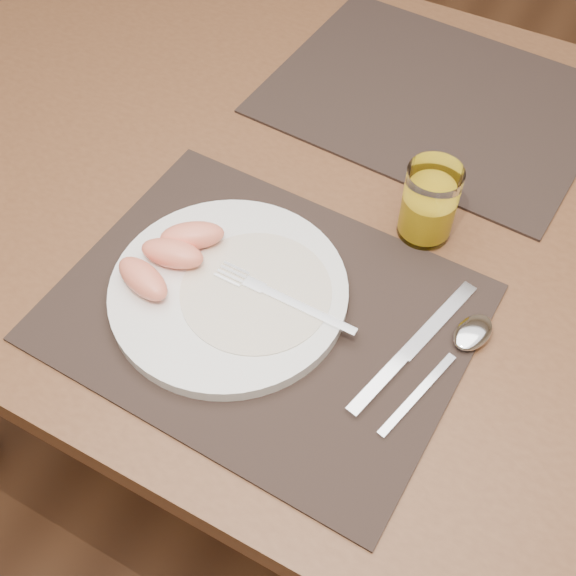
{
  "coord_description": "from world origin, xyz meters",
  "views": [
    {
      "loc": [
        0.24,
        -0.61,
        1.42
      ],
      "look_at": [
        0.0,
        -0.19,
        0.77
      ],
      "focal_mm": 45.0,
      "sensor_mm": 36.0,
      "label": 1
    }
  ],
  "objects_px": {
    "table": "(351,235)",
    "juice_glass": "(429,205)",
    "placemat_near": "(263,312)",
    "fork": "(273,294)",
    "plate": "(229,292)",
    "spoon": "(465,341)",
    "placemat_far": "(433,99)",
    "knife": "(404,357)"
  },
  "relations": [
    {
      "from": "table",
      "to": "juice_glass",
      "type": "bearing_deg",
      "value": -12.02
    },
    {
      "from": "placemat_near",
      "to": "fork",
      "type": "xyz_separation_m",
      "value": [
        0.01,
        0.02,
        0.02
      ]
    },
    {
      "from": "plate",
      "to": "spoon",
      "type": "height_order",
      "value": "plate"
    },
    {
      "from": "fork",
      "to": "juice_glass",
      "type": "bearing_deg",
      "value": 59.68
    },
    {
      "from": "plate",
      "to": "fork",
      "type": "height_order",
      "value": "fork"
    },
    {
      "from": "table",
      "to": "plate",
      "type": "distance_m",
      "value": 0.25
    },
    {
      "from": "table",
      "to": "fork",
      "type": "relative_size",
      "value": 8.0
    },
    {
      "from": "table",
      "to": "plate",
      "type": "bearing_deg",
      "value": -104.04
    },
    {
      "from": "fork",
      "to": "placemat_far",
      "type": "bearing_deg",
      "value": 86.7
    },
    {
      "from": "table",
      "to": "knife",
      "type": "distance_m",
      "value": 0.27
    },
    {
      "from": "placemat_near",
      "to": "juice_glass",
      "type": "bearing_deg",
      "value": 60.46
    },
    {
      "from": "spoon",
      "to": "fork",
      "type": "bearing_deg",
      "value": -166.0
    },
    {
      "from": "placemat_near",
      "to": "spoon",
      "type": "height_order",
      "value": "spoon"
    },
    {
      "from": "placemat_far",
      "to": "juice_glass",
      "type": "relative_size",
      "value": 4.56
    },
    {
      "from": "table",
      "to": "spoon",
      "type": "height_order",
      "value": "spoon"
    },
    {
      "from": "placemat_far",
      "to": "spoon",
      "type": "bearing_deg",
      "value": -63.74
    },
    {
      "from": "spoon",
      "to": "juice_glass",
      "type": "relative_size",
      "value": 1.93
    },
    {
      "from": "knife",
      "to": "juice_glass",
      "type": "height_order",
      "value": "juice_glass"
    },
    {
      "from": "table",
      "to": "placemat_far",
      "type": "relative_size",
      "value": 3.11
    },
    {
      "from": "plate",
      "to": "knife",
      "type": "relative_size",
      "value": 1.24
    },
    {
      "from": "juice_glass",
      "to": "knife",
      "type": "bearing_deg",
      "value": -74.22
    },
    {
      "from": "plate",
      "to": "fork",
      "type": "distance_m",
      "value": 0.05
    },
    {
      "from": "plate",
      "to": "spoon",
      "type": "distance_m",
      "value": 0.27
    },
    {
      "from": "fork",
      "to": "knife",
      "type": "relative_size",
      "value": 0.8
    },
    {
      "from": "knife",
      "to": "spoon",
      "type": "distance_m",
      "value": 0.07
    },
    {
      "from": "placemat_near",
      "to": "fork",
      "type": "bearing_deg",
      "value": 70.94
    },
    {
      "from": "placemat_far",
      "to": "juice_glass",
      "type": "height_order",
      "value": "juice_glass"
    },
    {
      "from": "table",
      "to": "plate",
      "type": "height_order",
      "value": "plate"
    },
    {
      "from": "table",
      "to": "spoon",
      "type": "relative_size",
      "value": 7.34
    },
    {
      "from": "plate",
      "to": "knife",
      "type": "distance_m",
      "value": 0.21
    },
    {
      "from": "fork",
      "to": "knife",
      "type": "bearing_deg",
      "value": 1.4
    },
    {
      "from": "placemat_near",
      "to": "plate",
      "type": "relative_size",
      "value": 1.67
    },
    {
      "from": "fork",
      "to": "knife",
      "type": "height_order",
      "value": "fork"
    },
    {
      "from": "spoon",
      "to": "juice_glass",
      "type": "distance_m",
      "value": 0.17
    },
    {
      "from": "placemat_near",
      "to": "plate",
      "type": "distance_m",
      "value": 0.05
    },
    {
      "from": "placemat_far",
      "to": "fork",
      "type": "bearing_deg",
      "value": -93.3
    },
    {
      "from": "placemat_far",
      "to": "spoon",
      "type": "distance_m",
      "value": 0.42
    },
    {
      "from": "placemat_near",
      "to": "placemat_far",
      "type": "bearing_deg",
      "value": 86.14
    },
    {
      "from": "placemat_near",
      "to": "plate",
      "type": "xyz_separation_m",
      "value": [
        -0.04,
        0.0,
        0.01
      ]
    },
    {
      "from": "plate",
      "to": "juice_glass",
      "type": "distance_m",
      "value": 0.25
    },
    {
      "from": "placemat_far",
      "to": "fork",
      "type": "height_order",
      "value": "fork"
    },
    {
      "from": "placemat_far",
      "to": "plate",
      "type": "distance_m",
      "value": 0.45
    }
  ]
}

